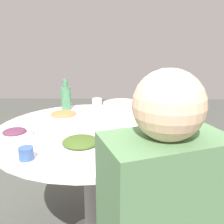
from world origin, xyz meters
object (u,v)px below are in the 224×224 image
at_px(soup_bowl, 122,108).
at_px(dish_eggplant, 15,133).
at_px(tea_cup_far, 97,103).
at_px(green_bottle, 66,97).
at_px(dish_tofu_braise, 64,115).
at_px(rice_bowl, 148,134).
at_px(round_dining_table, 91,147).
at_px(tea_cup_near, 26,153).
at_px(dish_greens, 81,144).
at_px(diner_left, 161,220).

relative_size(soup_bowl, dish_eggplant, 1.51).
bearing_deg(tea_cup_far, green_bottle, 20.16).
bearing_deg(soup_bowl, dish_tofu_braise, 18.40).
bearing_deg(rice_bowl, round_dining_table, -31.87).
distance_m(dish_tofu_braise, green_bottle, 0.22).
bearing_deg(tea_cup_near, tea_cup_far, -105.06).
bearing_deg(tea_cup_near, soup_bowl, -120.31).
distance_m(round_dining_table, dish_greens, 0.31).
distance_m(dish_greens, tea_cup_near, 0.25).
distance_m(round_dining_table, green_bottle, 0.51).
bearing_deg(soup_bowl, dish_eggplant, 38.18).
bearing_deg(dish_eggplant, green_bottle, -108.08).
height_order(dish_greens, dish_tofu_braise, dish_greens).
relative_size(soup_bowl, dish_tofu_braise, 1.29).
distance_m(green_bottle, tea_cup_near, 0.81).
relative_size(green_bottle, diner_left, 0.30).
bearing_deg(dish_eggplant, dish_greens, 158.23).
relative_size(dish_greens, dish_eggplant, 1.17).
height_order(dish_eggplant, tea_cup_far, tea_cup_far).
bearing_deg(dish_eggplant, tea_cup_near, 120.14).
distance_m(rice_bowl, tea_cup_near, 0.58).
bearing_deg(green_bottle, dish_greens, 106.28).
xyz_separation_m(soup_bowl, dish_eggplant, (0.58, 0.46, -0.02)).
xyz_separation_m(tea_cup_near, tea_cup_far, (-0.24, -0.89, 0.00)).
xyz_separation_m(dish_greens, green_bottle, (0.20, -0.69, 0.07)).
xyz_separation_m(green_bottle, diner_left, (-0.51, 1.17, -0.10)).
bearing_deg(dish_eggplant, rice_bowl, 174.94).
relative_size(dish_greens, tea_cup_near, 3.46).
bearing_deg(round_dining_table, dish_eggplant, 18.23).
bearing_deg(diner_left, tea_cup_far, -77.18).
bearing_deg(round_dining_table, green_bottle, -61.70).
xyz_separation_m(round_dining_table, tea_cup_far, (-0.00, -0.49, 0.15)).
relative_size(round_dining_table, tea_cup_far, 15.10).
distance_m(dish_eggplant, dish_tofu_braise, 0.38).
distance_m(round_dining_table, rice_bowl, 0.40).
relative_size(dish_eggplant, diner_left, 0.25).
relative_size(round_dining_table, green_bottle, 4.92).
height_order(rice_bowl, diner_left, diner_left).
bearing_deg(dish_eggplant, soup_bowl, -141.82).
bearing_deg(dish_greens, round_dining_table, -93.79).
height_order(tea_cup_near, tea_cup_far, tea_cup_far).
xyz_separation_m(round_dining_table, dish_greens, (0.02, 0.28, 0.14)).
bearing_deg(dish_greens, dish_eggplant, -21.77).
bearing_deg(green_bottle, rice_bowl, 131.40).
distance_m(dish_eggplant, tea_cup_near, 0.31).
bearing_deg(diner_left, soup_bowl, -84.87).
bearing_deg(dish_eggplant, dish_tofu_braise, -120.73).
xyz_separation_m(dish_tofu_braise, diner_left, (-0.49, 0.97, -0.02)).
distance_m(dish_eggplant, diner_left, 0.93).
height_order(round_dining_table, dish_eggplant, dish_eggplant).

